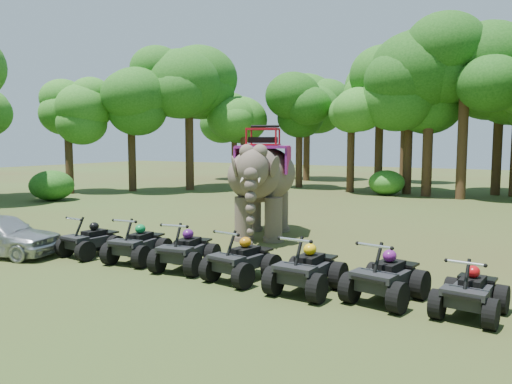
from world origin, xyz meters
TOP-DOWN VIEW (x-y plane):
  - ground at (0.00, 0.00)m, footprint 110.00×110.00m
  - elephant at (-1.09, 3.58)m, footprint 3.72×5.30m
  - atv_0 at (-4.07, -1.92)m, footprint 1.39×1.80m
  - atv_1 at (-2.28, -1.77)m, footprint 1.54×1.96m
  - atv_2 at (-0.51, -1.77)m, footprint 1.61×2.01m
  - atv_3 at (1.36, -1.88)m, footprint 1.53×1.95m
  - atv_4 at (3.21, -1.99)m, footprint 1.42×1.91m
  - atv_5 at (4.99, -1.70)m, footprint 1.64×2.05m
  - atv_6 at (6.73, -1.81)m, footprint 1.37×1.78m
  - tree_0 at (0.00, 21.22)m, footprint 6.22×6.22m
  - tree_1 at (3.54, 19.80)m, footprint 6.88×6.88m
  - tree_26 at (-19.59, 10.12)m, footprint 4.95×4.95m
  - tree_27 at (-17.15, 13.46)m, footprint 5.37×5.37m
  - tree_28 at (-14.26, 16.26)m, footprint 6.93×6.93m
  - tree_29 at (-11.29, 18.90)m, footprint 4.91×4.91m
  - tree_30 at (-8.28, 22.00)m, footprint 5.14×5.14m
  - tree_31 at (-3.68, 20.52)m, footprint 5.06×5.06m
  - tree_36 at (-2.29, 29.48)m, footprint 5.96×5.96m
  - tree_38 at (-2.10, 21.75)m, footprint 5.79×5.79m
  - tree_41 at (5.16, 23.52)m, footprint 6.73×6.73m
  - tree_42 at (-10.50, 28.25)m, footprint 6.57×6.57m
  - tree_43 at (-16.72, 26.07)m, footprint 5.09×5.09m
  - tree_44 at (1.40, 20.46)m, footprint 7.64×7.64m

SIDE VIEW (x-z plane):
  - ground at x=0.00m, z-range 0.00..0.00m
  - atv_6 at x=6.73m, z-range 0.00..1.24m
  - atv_0 at x=-4.07m, z-range 0.00..1.25m
  - atv_3 at x=1.36m, z-range 0.00..1.33m
  - atv_1 at x=-2.28m, z-range 0.00..1.33m
  - atv_2 at x=-0.51m, z-range 0.00..1.35m
  - atv_5 at x=4.99m, z-range 0.00..1.37m
  - atv_4 at x=3.21m, z-range 0.00..1.38m
  - elephant at x=-1.09m, z-range 0.00..4.08m
  - tree_29 at x=-11.29m, z-range 0.00..7.01m
  - tree_26 at x=-19.59m, z-range 0.00..7.08m
  - tree_31 at x=-3.68m, z-range 0.00..7.23m
  - tree_43 at x=-16.72m, z-range 0.00..7.27m
  - tree_30 at x=-8.28m, z-range 0.00..7.35m
  - tree_27 at x=-17.15m, z-range 0.00..7.67m
  - tree_38 at x=-2.10m, z-range 0.00..8.27m
  - tree_36 at x=-2.29m, z-range 0.00..8.52m
  - tree_0 at x=0.00m, z-range 0.00..8.88m
  - tree_42 at x=-10.50m, z-range 0.00..9.39m
  - tree_41 at x=5.16m, z-range 0.00..9.61m
  - tree_1 at x=3.54m, z-range 0.00..9.83m
  - tree_28 at x=-14.26m, z-range 0.00..9.90m
  - tree_44 at x=1.40m, z-range 0.00..10.91m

